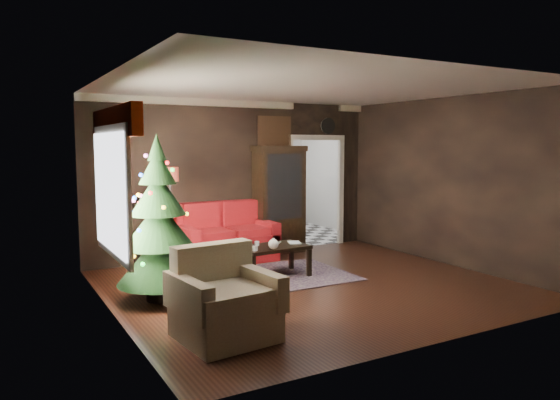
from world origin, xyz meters
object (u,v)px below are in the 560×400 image
loveseat (227,233)px  christmas_tree (159,221)px  coffee_table (273,261)px  kitchen_table (273,220)px  wall_clock (328,126)px  floor_lamp (171,220)px  teapot (273,244)px  curio_cabinet (279,202)px  armchair (225,295)px

loveseat → christmas_tree: (-1.70, -1.75, 0.55)m
loveseat → coffee_table: 1.38m
kitchen_table → wall_clock: bearing=-66.3°
wall_clock → coffee_table: bearing=-141.3°
coffee_table → kitchen_table: bearing=61.5°
floor_lamp → teapot: size_ratio=9.61×
curio_cabinet → coffee_table: curio_cabinet is taller
loveseat → curio_cabinet: bearing=10.8°
floor_lamp → coffee_table: (1.27, -1.01, -0.58)m
floor_lamp → christmas_tree: 1.55m
loveseat → teapot: (0.04, -1.59, 0.06)m
loveseat → coffee_table: size_ratio=1.64×
coffee_table → floor_lamp: bearing=141.6°
armchair → christmas_tree: bearing=91.1°
loveseat → armchair: (-1.50, -3.37, -0.04)m
coffee_table → teapot: size_ratio=5.97×
curio_cabinet → armchair: size_ratio=1.96×
curio_cabinet → wall_clock: size_ratio=5.94×
floor_lamp → wall_clock: (3.45, 0.73, 1.55)m
curio_cabinet → coffee_table: (-0.97, -1.56, -0.70)m
wall_clock → floor_lamp: bearing=-168.0°
armchair → loveseat: bearing=59.9°
teapot → wall_clock: wall_clock is taller
teapot → christmas_tree: bearing=-174.9°
christmas_tree → wall_clock: 4.78m
loveseat → teapot: size_ratio=9.79×
wall_clock → kitchen_table: size_ratio=0.43×
curio_cabinet → christmas_tree: (-2.85, -1.97, 0.10)m
armchair → wall_clock: 5.72m
loveseat → floor_lamp: size_ratio=1.02×
loveseat → curio_cabinet: size_ratio=0.89×
christmas_tree → coffee_table: bearing=12.2°
coffee_table → wall_clock: size_ratio=3.24×
curio_cabinet → armchair: (-2.65, -3.59, -0.49)m
christmas_tree → kitchen_table: 4.93m
loveseat → teapot: 1.59m
curio_cabinet → teapot: curio_cabinet is taller
teapot → floor_lamp: bearing=132.1°
christmas_tree → teapot: christmas_tree is taller
loveseat → kitchen_table: size_ratio=2.27×
wall_clock → curio_cabinet: bearing=-171.5°
kitchen_table → floor_lamp: bearing=-145.6°
loveseat → christmas_tree: size_ratio=0.82×
teapot → kitchen_table: (1.76, 3.24, -0.19)m
teapot → kitchen_table: bearing=61.5°
floor_lamp → christmas_tree: bearing=-113.3°
christmas_tree → wall_clock: (4.05, 2.15, 1.33)m
floor_lamp → wall_clock: wall_clock is taller
christmas_tree → armchair: christmas_tree is taller
loveseat → armchair: size_ratio=1.75×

